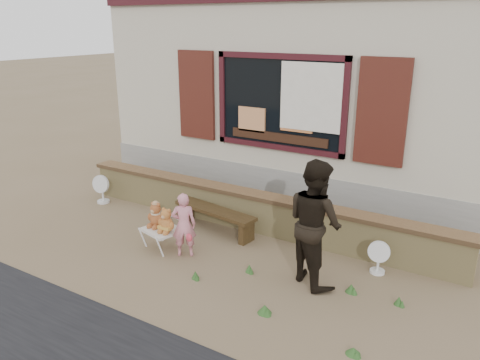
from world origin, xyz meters
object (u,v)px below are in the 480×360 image
Objects in this scene: teddy_bear_right at (167,220)px; adult at (315,222)px; folding_chair at (162,231)px; teddy_bear_left at (156,214)px; child at (184,225)px; bench at (215,215)px.

teddy_bear_right is 0.23× the size of adult.
teddy_bear_right is (0.14, -0.04, 0.23)m from folding_chair.
teddy_bear_right is 2.31m from adult.
teddy_bear_right reaches higher than folding_chair.
adult reaches higher than teddy_bear_right.
teddy_bear_left is 0.28m from teddy_bear_right.
child reaches higher than teddy_bear_right.
bench is 1.02m from folding_chair.
child is at bearing 10.91° from teddy_bear_left.
bench is 3.95× the size of teddy_bear_left.
adult is at bearing 23.35° from teddy_bear_right.
bench reaches higher than folding_chair.
adult reaches higher than bench.
child is at bearing -76.02° from bench.
adult is (2.40, 0.31, 0.56)m from folding_chair.
adult is at bearing 156.81° from child.
adult is at bearing -9.30° from bench.
child is at bearing 20.99° from teddy_bear_right.
bench is 1.60× the size of child.
adult is at bearing 22.03° from folding_chair.
teddy_bear_right is (0.27, -0.07, -0.01)m from teddy_bear_left.
folding_chair is at bearing -32.51° from child.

